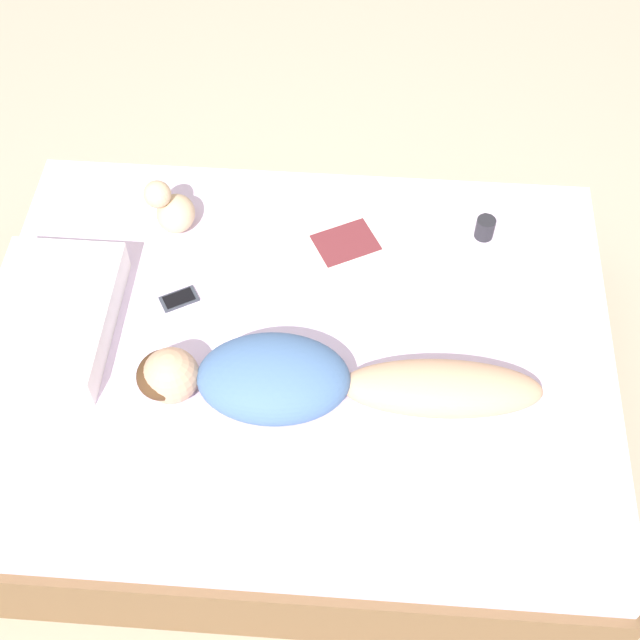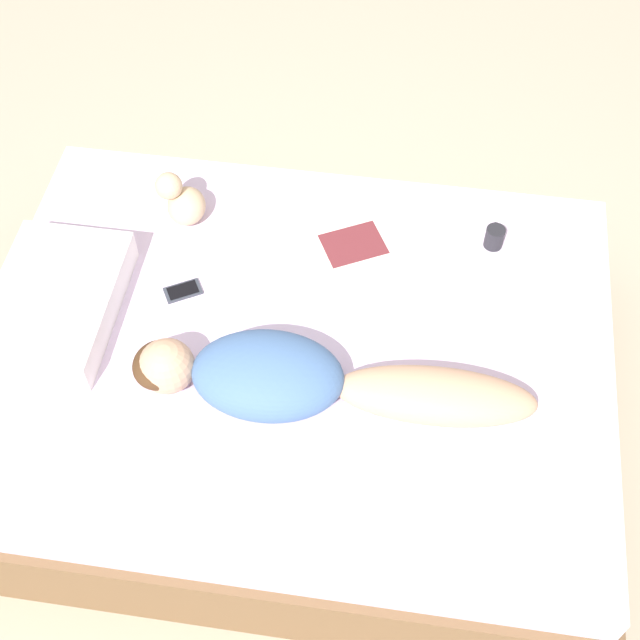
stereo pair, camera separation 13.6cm
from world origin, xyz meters
TOP-DOWN VIEW (x-y plane):
  - ground_plane at (0.00, 0.00)m, footprint 12.00×12.00m
  - bed at (0.00, 0.00)m, footprint 1.75×2.29m
  - person at (-0.21, -0.06)m, footprint 0.36×1.35m
  - open_magazine at (0.36, -0.21)m, footprint 0.63×0.54m
  - coffee_mug at (0.56, -0.68)m, footprint 0.11×0.07m
  - cell_phone at (0.16, 0.45)m, footprint 0.13×0.15m
  - plush_toy at (0.52, 0.53)m, footprint 0.16×0.18m
  - pillow at (0.00, 0.86)m, footprint 0.62×0.42m

SIDE VIEW (x-z plane):
  - ground_plane at x=0.00m, z-range 0.00..0.00m
  - bed at x=0.00m, z-range 0.00..0.51m
  - open_magazine at x=0.36m, z-range 0.52..0.53m
  - cell_phone at x=0.16m, z-range 0.52..0.53m
  - coffee_mug at x=0.56m, z-range 0.52..0.61m
  - pillow at x=0.00m, z-range 0.52..0.65m
  - person at x=-0.21m, z-range 0.51..0.71m
  - plush_toy at x=0.52m, z-range 0.50..0.72m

